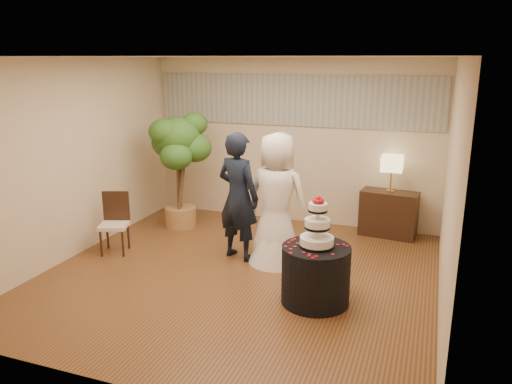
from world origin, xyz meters
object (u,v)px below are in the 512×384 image
at_px(groom, 238,196).
at_px(ficus_tree, 179,170).
at_px(wedding_cake, 317,222).
at_px(side_chair, 114,224).
at_px(bride, 277,199).
at_px(table_lamp, 391,174).
at_px(cake_table, 316,275).
at_px(console, 388,214).

height_order(groom, ficus_tree, ficus_tree).
bearing_deg(groom, wedding_cake, 161.07).
xyz_separation_m(groom, side_chair, (-1.78, -0.45, -0.47)).
height_order(groom, bride, bride).
distance_m(table_lamp, ficus_tree, 3.45).
relative_size(cake_table, side_chair, 0.90).
bearing_deg(bride, groom, 9.74).
bearing_deg(side_chair, console, 10.56).
distance_m(cake_table, table_lamp, 2.77).
bearing_deg(groom, console, -122.59).
bearing_deg(cake_table, groom, 144.59).
relative_size(groom, wedding_cake, 3.01).
bearing_deg(bride, side_chair, 17.98).
xyz_separation_m(cake_table, table_lamp, (0.57, 2.63, 0.68)).
xyz_separation_m(table_lamp, ficus_tree, (-3.37, -0.72, -0.04)).
relative_size(groom, console, 2.06).
xyz_separation_m(groom, cake_table, (1.35, -0.96, -0.56)).
height_order(bride, table_lamp, bride).
bearing_deg(cake_table, table_lamp, 77.78).
height_order(groom, wedding_cake, groom).
height_order(bride, wedding_cake, bride).
xyz_separation_m(console, ficus_tree, (-3.37, -0.72, 0.62)).
xyz_separation_m(console, side_chair, (-3.70, -2.12, 0.08)).
height_order(console, ficus_tree, ficus_tree).
bearing_deg(table_lamp, ficus_tree, -167.92).
bearing_deg(ficus_tree, wedding_cake, -34.27).
distance_m(groom, cake_table, 1.75).
bearing_deg(table_lamp, side_chair, -150.20).
xyz_separation_m(wedding_cake, side_chair, (-3.13, 0.51, -0.55)).
bearing_deg(ficus_tree, side_chair, -103.40).
bearing_deg(cake_table, ficus_tree, 145.73).
relative_size(groom, ficus_tree, 0.93).
bearing_deg(ficus_tree, table_lamp, 12.08).
height_order(bride, console, bride).
height_order(groom, table_lamp, groom).
bearing_deg(cake_table, bride, 128.62).
height_order(groom, console, groom).
bearing_deg(groom, bride, -159.96).
distance_m(bride, table_lamp, 2.13).
bearing_deg(side_chair, groom, -4.94).
height_order(console, side_chair, side_chair).
xyz_separation_m(ficus_tree, side_chair, (-0.33, -1.40, -0.54)).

